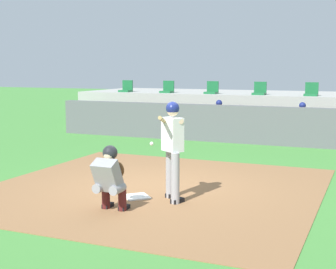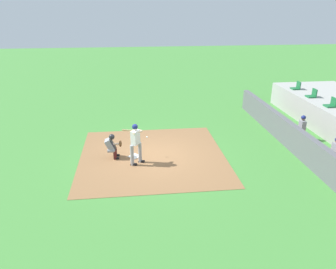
{
  "view_description": "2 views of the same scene",
  "coord_description": "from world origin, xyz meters",
  "px_view_note": "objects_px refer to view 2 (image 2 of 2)",
  "views": [
    {
      "loc": [
        4.01,
        -8.72,
        2.4
      ],
      "look_at": [
        0.0,
        0.7,
        1.0
      ],
      "focal_mm": 52.46,
      "sensor_mm": 36.0,
      "label": 1
    },
    {
      "loc": [
        13.07,
        -0.81,
        6.32
      ],
      "look_at": [
        0.0,
        0.7,
        1.0
      ],
      "focal_mm": 34.55,
      "sensor_mm": 36.0,
      "label": 2
    }
  ],
  "objects_px": {
    "batter_at_plate": "(136,141)",
    "stadium_seat_2": "(331,104)",
    "dugout_player_0": "(300,128)",
    "dugout_player_1": "(333,151)",
    "stadium_seat_0": "(296,87)",
    "stadium_seat_1": "(312,95)",
    "home_plate": "(135,156)",
    "catcher_crouched": "(113,145)"
  },
  "relations": [
    {
      "from": "batter_at_plate",
      "to": "stadium_seat_2",
      "type": "distance_m",
      "value": 10.44
    },
    {
      "from": "dugout_player_0",
      "to": "stadium_seat_2",
      "type": "distance_m",
      "value": 2.38
    },
    {
      "from": "batter_at_plate",
      "to": "dugout_player_1",
      "type": "height_order",
      "value": "batter_at_plate"
    },
    {
      "from": "batter_at_plate",
      "to": "stadium_seat_0",
      "type": "relative_size",
      "value": 3.76
    },
    {
      "from": "stadium_seat_1",
      "to": "stadium_seat_2",
      "type": "xyz_separation_m",
      "value": [
        1.86,
        0.0,
        0.0
      ]
    },
    {
      "from": "stadium_seat_0",
      "to": "stadium_seat_2",
      "type": "xyz_separation_m",
      "value": [
        3.71,
        0.0,
        0.0
      ]
    },
    {
      "from": "home_plate",
      "to": "stadium_seat_2",
      "type": "height_order",
      "value": "stadium_seat_2"
    },
    {
      "from": "catcher_crouched",
      "to": "stadium_seat_1",
      "type": "relative_size",
      "value": 3.92
    },
    {
      "from": "catcher_crouched",
      "to": "stadium_seat_1",
      "type": "height_order",
      "value": "stadium_seat_1"
    },
    {
      "from": "dugout_player_0",
      "to": "stadium_seat_1",
      "type": "relative_size",
      "value": 2.71
    },
    {
      "from": "dugout_player_1",
      "to": "stadium_seat_1",
      "type": "height_order",
      "value": "stadium_seat_1"
    },
    {
      "from": "catcher_crouched",
      "to": "dugout_player_1",
      "type": "bearing_deg",
      "value": 78.61
    },
    {
      "from": "home_plate",
      "to": "stadium_seat_0",
      "type": "distance_m",
      "value": 11.7
    },
    {
      "from": "dugout_player_0",
      "to": "stadium_seat_2",
      "type": "height_order",
      "value": "stadium_seat_2"
    },
    {
      "from": "dugout_player_1",
      "to": "stadium_seat_2",
      "type": "bearing_deg",
      "value": 151.08
    },
    {
      "from": "dugout_player_0",
      "to": "stadium_seat_1",
      "type": "xyz_separation_m",
      "value": [
        -2.74,
        2.03,
        0.86
      ]
    },
    {
      "from": "stadium_seat_0",
      "to": "stadium_seat_1",
      "type": "distance_m",
      "value": 1.86
    },
    {
      "from": "home_plate",
      "to": "catcher_crouched",
      "type": "distance_m",
      "value": 1.11
    },
    {
      "from": "stadium_seat_0",
      "to": "stadium_seat_2",
      "type": "bearing_deg",
      "value": 0.0
    },
    {
      "from": "dugout_player_0",
      "to": "stadium_seat_1",
      "type": "distance_m",
      "value": 3.52
    },
    {
      "from": "stadium_seat_0",
      "to": "batter_at_plate",
      "type": "bearing_deg",
      "value": -58.22
    },
    {
      "from": "catcher_crouched",
      "to": "stadium_seat_0",
      "type": "height_order",
      "value": "stadium_seat_0"
    },
    {
      "from": "catcher_crouched",
      "to": "dugout_player_0",
      "type": "xyz_separation_m",
      "value": [
        -0.97,
        9.08,
        0.06
      ]
    },
    {
      "from": "stadium_seat_0",
      "to": "dugout_player_0",
      "type": "bearing_deg",
      "value": -23.85
    },
    {
      "from": "home_plate",
      "to": "catcher_crouched",
      "type": "xyz_separation_m",
      "value": [
        -0.0,
        -0.94,
        0.59
      ]
    },
    {
      "from": "stadium_seat_2",
      "to": "home_plate",
      "type": "bearing_deg",
      "value": -79.66
    },
    {
      "from": "dugout_player_1",
      "to": "catcher_crouched",
      "type": "bearing_deg",
      "value": -101.39
    },
    {
      "from": "catcher_crouched",
      "to": "dugout_player_1",
      "type": "height_order",
      "value": "dugout_player_1"
    },
    {
      "from": "dugout_player_0",
      "to": "stadium_seat_1",
      "type": "height_order",
      "value": "stadium_seat_1"
    },
    {
      "from": "home_plate",
      "to": "batter_at_plate",
      "type": "relative_size",
      "value": 0.24
    },
    {
      "from": "batter_at_plate",
      "to": "home_plate",
      "type": "bearing_deg",
      "value": -174.33
    },
    {
      "from": "batter_at_plate",
      "to": "dugout_player_0",
      "type": "xyz_separation_m",
      "value": [
        -1.66,
        8.08,
        -0.36
      ]
    },
    {
      "from": "dugout_player_0",
      "to": "dugout_player_1",
      "type": "bearing_deg",
      "value": 0.0
    },
    {
      "from": "catcher_crouched",
      "to": "stadium_seat_0",
      "type": "relative_size",
      "value": 3.92
    },
    {
      "from": "catcher_crouched",
      "to": "dugout_player_1",
      "type": "xyz_separation_m",
      "value": [
        1.83,
        9.08,
        0.06
      ]
    },
    {
      "from": "stadium_seat_0",
      "to": "stadium_seat_2",
      "type": "relative_size",
      "value": 1.0
    },
    {
      "from": "stadium_seat_2",
      "to": "dugout_player_0",
      "type": "bearing_deg",
      "value": -66.43
    },
    {
      "from": "batter_at_plate",
      "to": "stadium_seat_1",
      "type": "xyz_separation_m",
      "value": [
        -4.41,
        10.11,
        0.5
      ]
    },
    {
      "from": "home_plate",
      "to": "catcher_crouched",
      "type": "bearing_deg",
      "value": -90.22
    },
    {
      "from": "batter_at_plate",
      "to": "dugout_player_0",
      "type": "height_order",
      "value": "batter_at_plate"
    },
    {
      "from": "stadium_seat_2",
      "to": "dugout_player_1",
      "type": "bearing_deg",
      "value": -28.92
    },
    {
      "from": "stadium_seat_1",
      "to": "dugout_player_0",
      "type": "bearing_deg",
      "value": -36.55
    }
  ]
}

